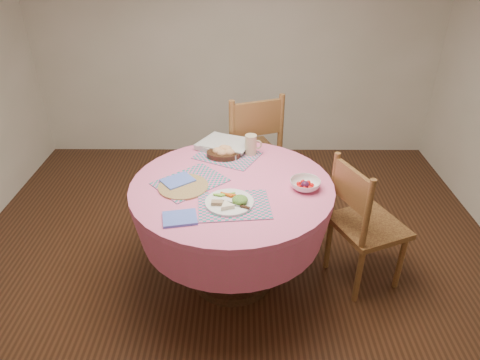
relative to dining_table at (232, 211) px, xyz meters
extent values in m
plane|color=#331C0F|center=(0.00, 0.00, -0.56)|extent=(4.00, 4.00, 0.00)
cube|color=silver|center=(0.00, 2.00, 0.79)|extent=(4.00, 0.01, 2.70)
cylinder|color=#E2698C|center=(0.00, 0.00, 0.17)|extent=(1.24, 1.24, 0.04)
cone|color=#E2698C|center=(0.00, 0.00, 0.00)|extent=(1.24, 1.24, 0.30)
cylinder|color=black|center=(0.00, 0.00, -0.34)|extent=(0.14, 0.14, 0.44)
cylinder|color=black|center=(0.00, 0.00, -0.53)|extent=(0.56, 0.56, 0.06)
cube|color=brown|center=(0.88, 0.01, -0.12)|extent=(0.53, 0.55, 0.04)
cylinder|color=brown|center=(1.10, -0.08, -0.34)|extent=(0.05, 0.05, 0.43)
cylinder|color=brown|center=(0.96, 0.24, -0.34)|extent=(0.05, 0.05, 0.43)
cylinder|color=brown|center=(0.80, -0.21, -0.34)|extent=(0.05, 0.05, 0.43)
cylinder|color=brown|center=(0.66, 0.11, -0.34)|extent=(0.05, 0.05, 0.43)
cylinder|color=brown|center=(0.78, -0.22, 0.12)|extent=(0.05, 0.05, 0.48)
cylinder|color=brown|center=(0.64, 0.10, 0.12)|extent=(0.05, 0.05, 0.48)
cube|color=brown|center=(0.71, -0.06, 0.21)|extent=(0.16, 0.33, 0.23)
cube|color=brown|center=(0.10, 0.94, -0.06)|extent=(0.61, 0.60, 0.04)
cylinder|color=brown|center=(0.22, 1.18, -0.31)|extent=(0.06, 0.06, 0.49)
cylinder|color=brown|center=(-0.15, 1.04, -0.31)|extent=(0.06, 0.06, 0.49)
cylinder|color=brown|center=(0.35, 0.83, -0.31)|extent=(0.06, 0.06, 0.49)
cylinder|color=brown|center=(-0.02, 0.69, -0.31)|extent=(0.06, 0.06, 0.49)
cylinder|color=brown|center=(0.36, 0.81, 0.21)|extent=(0.06, 0.06, 0.55)
cylinder|color=brown|center=(-0.01, 0.67, 0.21)|extent=(0.06, 0.06, 0.55)
cube|color=brown|center=(0.17, 0.74, 0.32)|extent=(0.38, 0.17, 0.26)
cube|color=#167D71|center=(0.02, -0.24, 0.20)|extent=(0.43, 0.34, 0.01)
cube|color=#167D71|center=(-0.25, 0.02, 0.20)|extent=(0.50, 0.49, 0.01)
cube|color=#167D71|center=(-0.04, 0.38, 0.20)|extent=(0.49, 0.45, 0.01)
cylinder|color=#91633E|center=(-0.29, -0.04, 0.20)|extent=(0.30, 0.30, 0.01)
cube|color=#516BD2|center=(-0.27, -0.37, 0.20)|extent=(0.20, 0.17, 0.01)
cube|color=#516BD2|center=(-0.33, 0.02, 0.21)|extent=(0.23, 0.22, 0.01)
cylinder|color=white|center=(-0.01, -0.22, 0.21)|extent=(0.27, 0.27, 0.01)
ellipsoid|color=#2B5A1E|center=(0.05, -0.23, 0.23)|extent=(0.09, 0.09, 0.04)
cylinder|color=beige|center=(-0.02, -0.28, 0.23)|extent=(0.11, 0.11, 0.02)
cube|color=#87644D|center=(-0.07, -0.25, 0.23)|extent=(0.07, 0.04, 0.02)
cube|color=silver|center=(0.01, -0.25, 0.22)|extent=(0.14, 0.08, 0.00)
cylinder|color=black|center=(-0.06, 0.36, 0.22)|extent=(0.23, 0.23, 0.03)
ellipsoid|color=tan|center=(-0.10, 0.36, 0.25)|extent=(0.07, 0.06, 0.05)
ellipsoid|color=tan|center=(-0.04, 0.39, 0.25)|extent=(0.07, 0.06, 0.05)
ellipsoid|color=tan|center=(-0.02, 0.34, 0.25)|extent=(0.07, 0.06, 0.05)
ellipsoid|color=tan|center=(-0.07, 0.33, 0.25)|extent=(0.07, 0.06, 0.05)
ellipsoid|color=tan|center=(-0.06, 0.40, 0.25)|extent=(0.07, 0.06, 0.05)
cylinder|color=tan|center=(0.12, 0.40, 0.27)|extent=(0.08, 0.08, 0.14)
torus|color=tan|center=(0.16, 0.40, 0.27)|extent=(0.07, 0.01, 0.07)
imported|color=white|center=(0.44, -0.05, 0.22)|extent=(0.19, 0.19, 0.06)
sphere|color=red|center=(0.48, -0.05, 0.22)|extent=(0.03, 0.03, 0.03)
sphere|color=red|center=(0.46, -0.02, 0.22)|extent=(0.03, 0.03, 0.03)
sphere|color=red|center=(0.43, -0.01, 0.22)|extent=(0.03, 0.03, 0.03)
sphere|color=red|center=(0.40, -0.03, 0.22)|extent=(0.03, 0.03, 0.03)
sphere|color=red|center=(0.40, -0.06, 0.22)|extent=(0.03, 0.03, 0.03)
sphere|color=red|center=(0.43, -0.09, 0.22)|extent=(0.03, 0.03, 0.03)
sphere|color=red|center=(0.46, -0.08, 0.22)|extent=(0.03, 0.03, 0.03)
sphere|color=#3F1230|center=(0.44, -0.05, 0.22)|extent=(0.05, 0.05, 0.05)
cube|color=silver|center=(-0.06, 0.50, 0.22)|extent=(0.43, 0.40, 0.03)
cube|color=silver|center=(-0.04, 0.50, 0.24)|extent=(0.39, 0.35, 0.01)
camera|label=1|loc=(0.06, -2.22, 1.52)|focal=32.00mm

